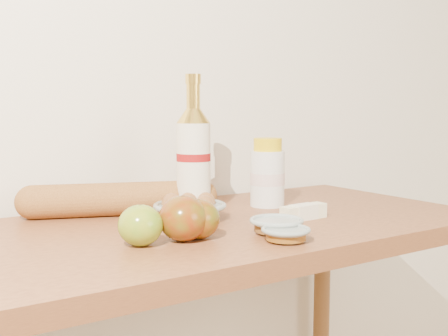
{
  "coord_description": "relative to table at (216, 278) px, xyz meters",
  "views": [
    {
      "loc": [
        -0.64,
        0.18,
        1.15
      ],
      "look_at": [
        0.0,
        1.15,
        1.02
      ],
      "focal_mm": 45.0,
      "sensor_mm": 36.0,
      "label": 1
    }
  ],
  "objects": [
    {
      "name": "sugar_bowl",
      "position": [
        0.04,
        -0.16,
        0.14
      ],
      "size": [
        0.13,
        0.13,
        0.03
      ],
      "rotation": [
        0.0,
        0.0,
        -0.23
      ],
      "color": "#909E99",
      "rests_on": "table"
    },
    {
      "name": "cream_bottle",
      "position": [
        0.21,
        0.1,
        0.2
      ],
      "size": [
        0.11,
        0.11,
        0.17
      ],
      "rotation": [
        0.0,
        0.0,
        0.4
      ],
      "color": "white",
      "rests_on": "table"
    },
    {
      "name": "butter_stick",
      "position": [
        0.18,
        -0.08,
        0.14
      ],
      "size": [
        0.12,
        0.04,
        0.03
      ],
      "rotation": [
        0.0,
        0.0,
        0.06
      ],
      "color": "#F3EEBC",
      "rests_on": "table"
    },
    {
      "name": "apple_redgreen_front",
      "position": [
        -0.14,
        -0.11,
        0.17
      ],
      "size": [
        0.12,
        0.12,
        0.09
      ],
      "rotation": [
        0.0,
        0.0,
        0.39
      ],
      "color": "#8E0807",
      "rests_on": "table"
    },
    {
      "name": "apple_redgreen_right",
      "position": [
        -0.11,
        -0.11,
        0.16
      ],
      "size": [
        0.09,
        0.09,
        0.08
      ],
      "rotation": [
        0.0,
        0.0,
        0.19
      ],
      "color": "maroon",
      "rests_on": "table"
    },
    {
      "name": "syrup_bowl",
      "position": [
        0.01,
        -0.22,
        0.14
      ],
      "size": [
        0.1,
        0.1,
        0.03
      ],
      "rotation": [
        0.0,
        0.0,
        -0.11
      ],
      "color": "gray",
      "rests_on": "table"
    },
    {
      "name": "egg_bowl",
      "position": [
        -0.03,
        0.06,
        0.15
      ],
      "size": [
        0.21,
        0.21,
        0.06
      ],
      "rotation": [
        0.0,
        0.0,
        -0.42
      ],
      "color": "#919E99",
      "rests_on": "table"
    },
    {
      "name": "apple_yellowgreen",
      "position": [
        -0.22,
        -0.1,
        0.16
      ],
      "size": [
        0.1,
        0.1,
        0.07
      ],
      "rotation": [
        0.0,
        0.0,
        0.25
      ],
      "color": "#A19B20",
      "rests_on": "table"
    },
    {
      "name": "table",
      "position": [
        0.0,
        0.0,
        0.0
      ],
      "size": [
        1.2,
        0.6,
        0.9
      ],
      "color": "#955730",
      "rests_on": "ground"
    },
    {
      "name": "baguette",
      "position": [
        -0.14,
        0.18,
        0.16
      ],
      "size": [
        0.45,
        0.23,
        0.08
      ],
      "rotation": [
        0.0,
        0.0,
        -0.35
      ],
      "color": "#A66C32",
      "rests_on": "table"
    },
    {
      "name": "back_wall",
      "position": [
        0.0,
        0.33,
        0.52
      ],
      "size": [
        3.5,
        0.02,
        2.6
      ],
      "primitive_type": "cube",
      "color": "white",
      "rests_on": "ground"
    },
    {
      "name": "bourbon_bottle",
      "position": [
        0.0,
        0.1,
        0.25
      ],
      "size": [
        0.1,
        0.1,
        0.32
      ],
      "rotation": [
        0.0,
        0.0,
        -0.32
      ],
      "color": "white",
      "rests_on": "table"
    }
  ]
}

